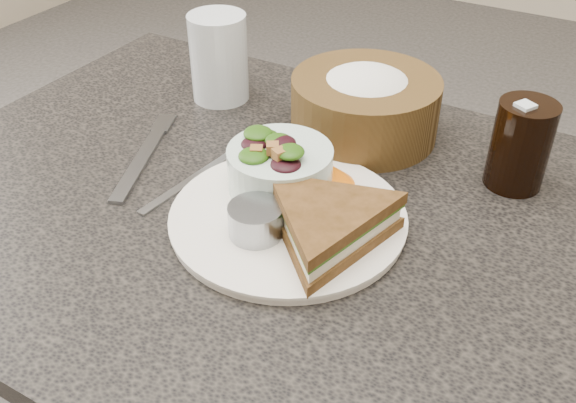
# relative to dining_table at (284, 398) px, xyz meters

# --- Properties ---
(dining_table) EXTENTS (1.00, 0.70, 0.75)m
(dining_table) POSITION_rel_dining_table_xyz_m (0.00, 0.00, 0.00)
(dining_table) COLOR black
(dining_table) RESTS_ON floor
(dinner_plate) EXTENTS (0.27, 0.27, 0.01)m
(dinner_plate) POSITION_rel_dining_table_xyz_m (0.02, -0.03, 0.38)
(dinner_plate) COLOR silver
(dinner_plate) RESTS_ON dining_table
(sandwich) EXTENTS (0.26, 0.26, 0.05)m
(sandwich) POSITION_rel_dining_table_xyz_m (0.08, -0.05, 0.41)
(sandwich) COLOR brown
(sandwich) RESTS_ON dinner_plate
(salad_bowl) EXTENTS (0.16, 0.16, 0.07)m
(salad_bowl) POSITION_rel_dining_table_xyz_m (-0.01, 0.02, 0.42)
(salad_bowl) COLOR silver
(salad_bowl) RESTS_ON dinner_plate
(dressing_ramekin) EXTENTS (0.08, 0.08, 0.04)m
(dressing_ramekin) POSITION_rel_dining_table_xyz_m (0.01, -0.07, 0.41)
(dressing_ramekin) COLOR gray
(dressing_ramekin) RESTS_ON dinner_plate
(orange_wedge) EXTENTS (0.09, 0.09, 0.03)m
(orange_wedge) POSITION_rel_dining_table_xyz_m (0.03, 0.05, 0.40)
(orange_wedge) COLOR orange
(orange_wedge) RESTS_ON dinner_plate
(fork) EXTENTS (0.09, 0.19, 0.01)m
(fork) POSITION_rel_dining_table_xyz_m (-0.21, -0.01, 0.38)
(fork) COLOR gray
(fork) RESTS_ON dining_table
(knife) EXTENTS (0.03, 0.18, 0.00)m
(knife) POSITION_rel_dining_table_xyz_m (-0.13, -0.01, 0.38)
(knife) COLOR #9B9EA3
(knife) RESTS_ON dining_table
(bread_basket) EXTENTS (0.21, 0.21, 0.12)m
(bread_basket) POSITION_rel_dining_table_xyz_m (0.01, 0.21, 0.43)
(bread_basket) COLOR #533C1C
(bread_basket) RESTS_ON dining_table
(cola_glass) EXTENTS (0.09, 0.09, 0.12)m
(cola_glass) POSITION_rel_dining_table_xyz_m (0.23, 0.19, 0.44)
(cola_glass) COLOR black
(cola_glass) RESTS_ON dining_table
(water_glass) EXTENTS (0.10, 0.10, 0.13)m
(water_glass) POSITION_rel_dining_table_xyz_m (-0.23, 0.20, 0.44)
(water_glass) COLOR silver
(water_glass) RESTS_ON dining_table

